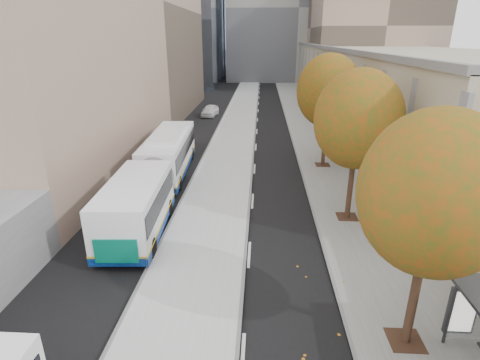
{
  "coord_description": "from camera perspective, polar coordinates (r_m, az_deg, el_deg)",
  "views": [
    {
      "loc": [
        -1.23,
        3.21,
        9.3
      ],
      "look_at": [
        -2.24,
        21.0,
        2.5
      ],
      "focal_mm": 28.0,
      "sensor_mm": 36.0,
      "label": 1
    }
  ],
  "objects": [
    {
      "name": "bus_platform",
      "position": [
        33.2,
        -1.46,
        4.76
      ],
      "size": [
        4.25,
        150.0,
        0.15
      ],
      "primitive_type": "cube",
      "color": "#B9B9B9",
      "rests_on": "ground"
    },
    {
      "name": "sidewalk",
      "position": [
        33.54,
        12.34,
        4.38
      ],
      "size": [
        4.75,
        150.0,
        0.08
      ],
      "primitive_type": "cube",
      "color": "gray",
      "rests_on": "ground"
    },
    {
      "name": "building_tan",
      "position": [
        63.27,
        19.25,
        14.98
      ],
      "size": [
        18.0,
        92.0,
        8.0
      ],
      "primitive_type": "cube",
      "color": "tan",
      "rests_on": "ground"
    },
    {
      "name": "building_midrise",
      "position": [
        43.48,
        -28.46,
        22.84
      ],
      "size": [
        24.0,
        46.0,
        25.0
      ],
      "primitive_type": "cube",
      "color": "#A18470",
      "rests_on": "ground"
    },
    {
      "name": "building_far_block",
      "position": [
        93.24,
        8.43,
        24.2
      ],
      "size": [
        30.0,
        18.0,
        30.0
      ],
      "primitive_type": "cube",
      "color": "gray",
      "rests_on": "ground"
    },
    {
      "name": "tree_c",
      "position": [
        11.64,
        27.52,
        -1.95
      ],
      "size": [
        4.2,
        4.2,
        7.28
      ],
      "color": "black",
      "rests_on": "sidewalk"
    },
    {
      "name": "tree_d",
      "position": [
        19.77,
        17.53,
        8.76
      ],
      "size": [
        4.4,
        4.4,
        7.6
      ],
      "color": "black",
      "rests_on": "sidewalk"
    },
    {
      "name": "tree_e",
      "position": [
        28.43,
        13.35,
        13.05
      ],
      "size": [
        4.6,
        4.6,
        7.92
      ],
      "color": "black",
      "rests_on": "sidewalk"
    },
    {
      "name": "bus_far",
      "position": [
        23.77,
        -12.37,
        1.4
      ],
      "size": [
        3.46,
        17.29,
        2.86
      ],
      "rotation": [
        0.0,
        0.0,
        0.06
      ],
      "color": "white",
      "rests_on": "ground"
    },
    {
      "name": "distant_car",
      "position": [
        48.0,
        -4.6,
        10.51
      ],
      "size": [
        2.08,
        4.24,
        1.39
      ],
      "primitive_type": "imported",
      "rotation": [
        0.0,
        0.0,
        -0.11
      ],
      "color": "white",
      "rests_on": "ground"
    }
  ]
}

